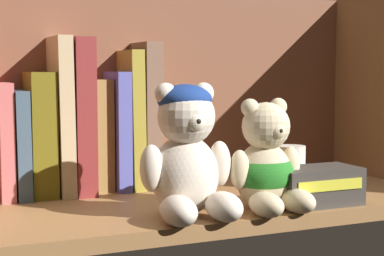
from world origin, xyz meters
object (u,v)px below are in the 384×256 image
object	(u,v)px
book_6	(38,133)
book_4	(2,139)
teddy_bear_smaller	(266,166)
book_11	(128,119)
teddy_bear_larger	(187,154)
small_product_box	(316,186)
book_7	(58,115)
pillar_candle	(290,167)
book_9	(97,134)
book_10	(114,130)
book_12	(143,114)
book_5	(17,142)
book_8	(76,115)

from	to	relation	value
book_6	book_4	bearing A→B (deg)	180.00
teddy_bear_smaller	book_11	bearing A→B (deg)	115.98
book_6	teddy_bear_smaller	world-z (taller)	book_6
teddy_bear_larger	small_product_box	distance (cm)	19.60
book_4	small_product_box	xyz separation A→B (cm)	(38.30, -23.43, -5.70)
book_7	pillar_candle	bearing A→B (deg)	-20.00
book_4	book_11	size ratio (longest dim) A/B	0.77
book_4	book_7	size ratio (longest dim) A/B	0.71
book_9	book_10	xyz separation A→B (cm)	(2.79, 0.00, 0.59)
book_10	book_11	bearing A→B (deg)	0.00
book_9	small_product_box	size ratio (longest dim) A/B	1.43
book_6	book_11	distance (cm)	14.11
book_4	book_12	bearing A→B (deg)	0.00
book_7	teddy_bear_larger	size ratio (longest dim) A/B	1.38
book_4	teddy_bear_smaller	xyz separation A→B (cm)	(30.49, -23.35, -2.51)
pillar_candle	book_7	bearing A→B (deg)	160.00
book_11	book_5	bearing A→B (deg)	180.00
book_4	book_9	distance (cm)	14.08
book_11	teddy_bear_smaller	distance (cm)	26.44
book_9	teddy_bear_smaller	bearing A→B (deg)	-54.90
book_4	teddy_bear_larger	xyz separation A→B (cm)	(19.46, -22.94, -0.31)
book_6	teddy_bear_smaller	xyz separation A→B (cm)	(25.39, -23.35, -3.25)
book_9	book_8	bearing A→B (deg)	180.00
pillar_candle	book_11	bearing A→B (deg)	151.52
book_4	book_8	xyz separation A→B (cm)	(10.87, 0.00, 3.23)
book_9	book_11	distance (cm)	5.50
teddy_bear_larger	teddy_bear_smaller	xyz separation A→B (cm)	(11.03, -0.41, -2.19)
book_11	teddy_bear_smaller	bearing A→B (deg)	-64.02
book_7	book_9	size ratio (longest dim) A/B	1.37
book_7	book_12	bearing A→B (deg)	0.00
book_4	book_6	xyz separation A→B (cm)	(5.10, 0.00, 0.74)
teddy_bear_larger	book_9	bearing A→B (deg)	103.21
book_11	teddy_bear_larger	distance (cm)	23.10
small_product_box	teddy_bear_smaller	bearing A→B (deg)	179.43
book_4	book_10	xyz separation A→B (cm)	(16.87, 0.00, 0.76)
book_5	book_8	bearing A→B (deg)	0.00
book_10	book_11	distance (cm)	2.78
small_product_box	book_7	bearing A→B (deg)	142.15
book_4	book_9	world-z (taller)	book_9
teddy_bear_smaller	book_7	bearing A→B (deg)	133.73
book_10	teddy_bear_larger	world-z (taller)	book_10
book_6	small_product_box	size ratio (longest dim) A/B	1.53
book_7	book_10	size ratio (longest dim) A/B	1.28
book_8	small_product_box	world-z (taller)	book_8
book_8	book_10	world-z (taller)	book_8
book_4	book_5	world-z (taller)	book_4
book_5	book_11	size ratio (longest dim) A/B	0.72
book_5	small_product_box	world-z (taller)	book_5
book_11	book_12	bearing A→B (deg)	0.00
book_7	pillar_candle	size ratio (longest dim) A/B	3.48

